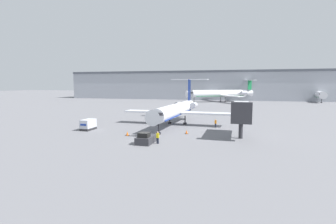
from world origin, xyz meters
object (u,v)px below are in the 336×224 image
object	(u,v)px
worker_near_tug	(158,137)
jet_bridge	(241,111)
luggage_cart	(88,125)
traffic_cone_left	(127,134)
traffic_cone_right	(187,132)
airplane_main	(176,109)
airplane_parked_far_left	(317,94)
airplane_parked_far_right	(221,94)
pushback_tug	(146,139)
worker_by_wing	(216,123)

from	to	relation	value
worker_near_tug	jet_bridge	bearing A→B (deg)	36.53
luggage_cart	worker_near_tug	size ratio (longest dim) A/B	1.83
traffic_cone_left	jet_bridge	bearing A→B (deg)	12.99
worker_near_tug	traffic_cone_right	size ratio (longest dim) A/B	2.42
airplane_main	traffic_cone_right	xyz separation A→B (m)	(4.32, -10.24, -3.02)
worker_near_tug	airplane_parked_far_left	world-z (taller)	airplane_parked_far_left
traffic_cone_left	jet_bridge	world-z (taller)	jet_bridge
airplane_parked_far_right	jet_bridge	bearing A→B (deg)	-84.16
traffic_cone_left	airplane_parked_far_left	size ratio (longest dim) A/B	0.02
traffic_cone_right	luggage_cart	bearing A→B (deg)	-177.04
luggage_cart	worker_near_tug	bearing A→B (deg)	-25.11
pushback_tug	airplane_parked_far_left	world-z (taller)	airplane_parked_far_left
pushback_tug	traffic_cone_left	bearing A→B (deg)	137.71
pushback_tug	traffic_cone_left	size ratio (longest dim) A/B	5.73
pushback_tug	worker_by_wing	world-z (taller)	pushback_tug
airplane_main	worker_by_wing	xyz separation A→B (m)	(8.80, -1.82, -2.47)
luggage_cart	traffic_cone_right	world-z (taller)	luggage_cart
jet_bridge	pushback_tug	bearing A→B (deg)	-146.86
pushback_tug	airplane_main	bearing A→B (deg)	89.33
airplane_main	airplane_parked_far_left	world-z (taller)	airplane_parked_far_left
airplane_main	traffic_cone_left	world-z (taller)	airplane_main
luggage_cart	worker_near_tug	world-z (taller)	luggage_cart
worker_near_tug	airplane_parked_far_left	xyz separation A→B (m)	(51.27, 114.48, 2.74)
jet_bridge	traffic_cone_left	bearing A→B (deg)	-167.01
airplane_parked_far_left	worker_by_wing	bearing A→B (deg)	-114.40
luggage_cart	jet_bridge	world-z (taller)	jet_bridge
luggage_cart	traffic_cone_left	xyz separation A→B (m)	(9.80, -3.29, -0.69)
airplane_main	worker_near_tug	bearing A→B (deg)	-85.21
worker_by_wing	airplane_parked_far_left	bearing A→B (deg)	65.60
traffic_cone_left	airplane_parked_far_right	distance (m)	95.12
traffic_cone_right	worker_near_tug	bearing A→B (deg)	-106.98
worker_near_tug	pushback_tug	bearing A→B (deg)	-176.12
airplane_parked_far_right	pushback_tug	bearing A→B (deg)	-92.75
airplane_main	pushback_tug	xyz separation A→B (m)	(-0.23, -19.25, -2.73)
worker_by_wing	airplane_parked_far_right	size ratio (longest dim) A/B	0.05
luggage_cart	worker_by_wing	bearing A→B (deg)	21.44
luggage_cart	pushback_tug	bearing A→B (deg)	-28.11
traffic_cone_right	pushback_tug	bearing A→B (deg)	-116.76
traffic_cone_left	worker_by_wing	bearing A→B (deg)	41.84
airplane_parked_far_left	airplane_main	bearing A→B (deg)	-119.01
pushback_tug	jet_bridge	bearing A→B (deg)	33.14
traffic_cone_right	airplane_parked_far_left	bearing A→B (deg)	65.31
luggage_cart	traffic_cone_right	xyz separation A→B (m)	(19.53, 1.01, -0.68)
airplane_parked_far_left	jet_bridge	xyz separation A→B (m)	(-39.10, -105.47, 0.72)
airplane_parked_far_right	airplane_parked_far_left	bearing A→B (deg)	17.64
worker_by_wing	luggage_cart	bearing A→B (deg)	-158.56
airplane_main	traffic_cone_left	distance (m)	15.81
traffic_cone_left	airplane_parked_far_left	xyz separation A→B (m)	(58.28, 109.89, 3.36)
pushback_tug	worker_by_wing	size ratio (longest dim) A/B	2.41
airplane_main	luggage_cart	world-z (taller)	airplane_main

